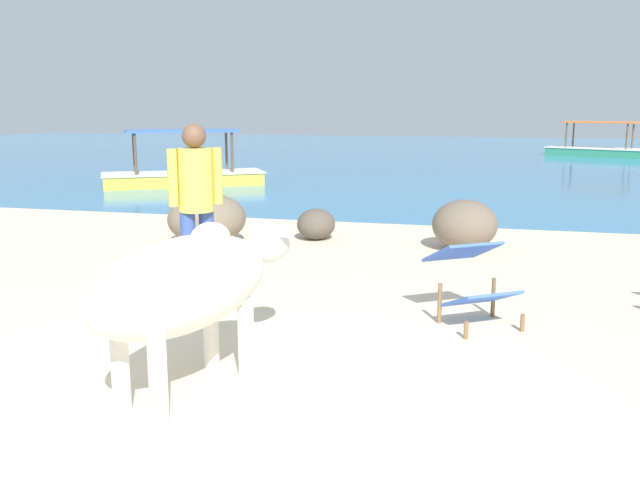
{
  "coord_description": "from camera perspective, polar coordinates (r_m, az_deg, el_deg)",
  "views": [
    {
      "loc": [
        1.45,
        -3.12,
        1.8
      ],
      "look_at": [
        -0.1,
        3.0,
        0.55
      ],
      "focal_mm": 37.53,
      "sensor_mm": 36.0,
      "label": 1
    }
  ],
  "objects": [
    {
      "name": "sand_beach",
      "position": [
        3.88,
        -9.93,
        -16.34
      ],
      "size": [
        18.0,
        14.0,
        0.04
      ],
      "primitive_type": "cube",
      "color": "beige",
      "rests_on": "ground"
    },
    {
      "name": "water_surface",
      "position": [
        25.23,
        10.93,
        6.92
      ],
      "size": [
        60.0,
        36.0,
        0.03
      ],
      "primitive_type": "cube",
      "color": "teal",
      "rests_on": "ground"
    },
    {
      "name": "cow",
      "position": [
        4.21,
        -11.01,
        -3.71
      ],
      "size": [
        0.95,
        1.88,
        1.05
      ],
      "rotation": [
        0.0,
        0.0,
        1.28
      ],
      "color": "silver",
      "rests_on": "sand_beach"
    },
    {
      "name": "deck_chair_near",
      "position": [
        5.68,
        12.78,
        -3.09
      ],
      "size": [
        0.87,
        0.93,
        0.68
      ],
      "rotation": [
        0.0,
        0.0,
        5.3
      ],
      "color": "brown",
      "rests_on": "sand_beach"
    },
    {
      "name": "person_standing",
      "position": [
        6.29,
        -10.51,
        3.58
      ],
      "size": [
        0.41,
        0.36,
        1.62
      ],
      "rotation": [
        0.0,
        0.0,
        2.26
      ],
      "color": "#334C99",
      "rests_on": "sand_beach"
    },
    {
      "name": "shore_rock_large",
      "position": [
        9.08,
        -0.33,
        1.37
      ],
      "size": [
        0.6,
        0.64,
        0.42
      ],
      "primitive_type": "ellipsoid",
      "rotation": [
        0.0,
        0.0,
        1.4
      ],
      "color": "brown",
      "rests_on": "sand_beach"
    },
    {
      "name": "shore_rock_medium",
      "position": [
        8.88,
        -9.61,
        1.81
      ],
      "size": [
        1.41,
        1.41,
        0.67
      ],
      "primitive_type": "ellipsoid",
      "rotation": [
        0.0,
        0.0,
        0.85
      ],
      "color": "#756651",
      "rests_on": "sand_beach"
    },
    {
      "name": "shore_rock_small",
      "position": [
        8.59,
        12.23,
        1.28
      ],
      "size": [
        0.97,
        0.96,
        0.63
      ],
      "primitive_type": "ellipsoid",
      "rotation": [
        0.0,
        0.0,
        0.22
      ],
      "color": "#6B5B4C",
      "rests_on": "sand_beach"
    },
    {
      "name": "boat_yellow",
      "position": [
        15.96,
        -11.54,
        5.56
      ],
      "size": [
        3.73,
        2.92,
        1.29
      ],
      "rotation": [
        0.0,
        0.0,
        0.56
      ],
      "color": "gold",
      "rests_on": "water_surface"
    },
    {
      "name": "boat_green",
      "position": [
        27.23,
        22.62,
        7.18
      ],
      "size": [
        3.82,
        2.6,
        1.29
      ],
      "rotation": [
        0.0,
        0.0,
        5.85
      ],
      "color": "#338E66",
      "rests_on": "water_surface"
    }
  ]
}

